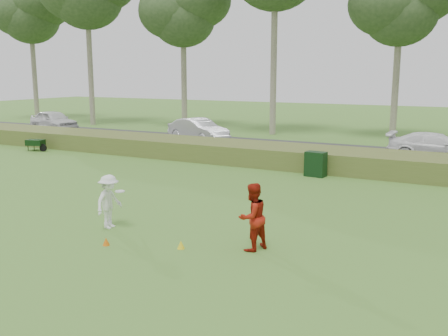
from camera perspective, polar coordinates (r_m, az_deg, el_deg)
The scene contains 15 objects.
ground at distance 13.17m, azimuth -8.16°, elevation -8.49°, with size 120.00×120.00×0.00m, color #3D7426.
reed_strip at distance 23.55m, azimuth 9.04°, elevation 1.22°, with size 80.00×3.00×0.90m, color #4C5D25.
park_road at distance 28.35m, azimuth 12.24°, elevation 1.86°, with size 80.00×6.00×0.06m, color #2D2D2D.
tree_0 at distance 50.47m, azimuth -21.28°, elevation 16.26°, with size 6.76×6.76×13.00m.
tree_2 at distance 40.44m, azimuth -4.71°, elevation 17.39°, with size 6.50×6.50×12.00m.
tree_4 at distance 35.21m, azimuth 19.54°, elevation 17.19°, with size 6.24×6.24×11.50m.
player_white at distance 14.43m, azimuth -13.00°, elevation -3.76°, with size 0.84×1.01×1.53m.
player_red at distance 12.33m, azimuth 3.26°, elevation -5.61°, with size 0.82×0.64×1.69m, color #9D1B0D.
cone_orange at distance 13.20m, azimuth -13.32°, elevation -8.17°, with size 0.18×0.18×0.20m, color #D8630B.
cone_yellow at distance 12.66m, azimuth -4.94°, elevation -8.72°, with size 0.19×0.19×0.21m, color yellow.
utility_cabinet at distance 21.46m, azimuth 10.43°, elevation 0.44°, with size 0.84×0.53×1.05m, color black.
wheelbarrow at distance 29.97m, azimuth -20.71°, elevation 2.71°, with size 1.33×0.82×0.64m.
car_left at distance 39.45m, azimuth -18.89°, elevation 5.15°, with size 1.80×4.46×1.52m, color white.
car_mid at distance 31.37m, azimuth -2.95°, elevation 4.35°, with size 1.55×4.44×1.46m, color white.
car_right at distance 26.76m, azimuth 23.08°, elevation 2.24°, with size 1.88×4.63×1.34m, color white.
Camera 1 is at (7.32, -10.05, 4.33)m, focal length 40.00 mm.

